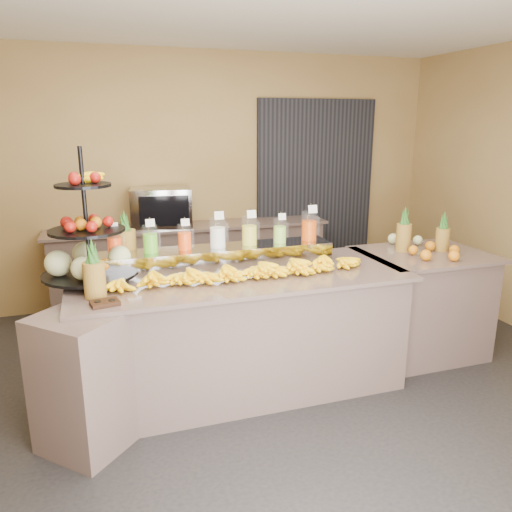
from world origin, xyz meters
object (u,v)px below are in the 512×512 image
right_fruit_pile (428,245)px  condiment_caddy (105,303)px  fruit_stand (95,248)px  pitcher_tray (218,256)px  banana_heap (240,268)px  oven_warmer (161,208)px

right_fruit_pile → condiment_caddy: bearing=-170.9°
condiment_caddy → fruit_stand: bearing=93.0°
pitcher_tray → banana_heap: (0.08, -0.35, -0.01)m
condiment_caddy → right_fruit_pile: (2.70, 0.43, 0.06)m
pitcher_tray → condiment_caddy: 1.09m
banana_heap → condiment_caddy: size_ratio=11.09×
pitcher_tray → right_fruit_pile: size_ratio=4.04×
pitcher_tray → fruit_stand: (-0.92, -0.09, 0.16)m
pitcher_tray → oven_warmer: 1.69m
pitcher_tray → right_fruit_pile: (1.81, -0.21, 0.00)m
fruit_stand → oven_warmer: bearing=85.1°
pitcher_tray → banana_heap: size_ratio=0.98×
fruit_stand → banana_heap: bearing=2.1°
oven_warmer → banana_heap: bearing=-74.8°
banana_heap → right_fruit_pile: right_fruit_pile is taller
right_fruit_pile → fruit_stand: bearing=177.5°
banana_heap → fruit_stand: 1.04m
banana_heap → fruit_stand: size_ratio=1.99×
pitcher_tray → banana_heap: banana_heap is taller
right_fruit_pile → oven_warmer: oven_warmer is taller
pitcher_tray → fruit_stand: 0.93m
condiment_caddy → right_fruit_pile: size_ratio=0.37×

